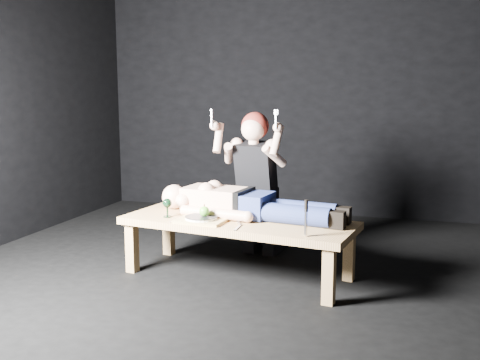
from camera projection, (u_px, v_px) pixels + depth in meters
The scene contains 13 objects.
ground at pixel (251, 281), 4.23m from camera, with size 5.00×5.00×0.00m, color black.
back_wall at pixel (313, 84), 6.35m from camera, with size 5.00×5.00×0.00m, color black.
table at pixel (238, 248), 4.31m from camera, with size 1.79×0.67×0.45m, color tan.
lying_man at pixel (251, 201), 4.34m from camera, with size 1.75×0.53×0.26m, color #DBA88B, non-canonical shape.
kneeling_woman at pixel (259, 182), 4.81m from camera, with size 0.69×0.77×1.29m, color black, non-canonical shape.
serving_tray at pixel (201, 220), 4.20m from camera, with size 0.36×0.26×0.02m, color tan.
plate at pixel (201, 218), 4.20m from camera, with size 0.24×0.24×0.02m, color white.
apple at pixel (204, 211), 4.19m from camera, with size 0.08×0.08×0.08m, color #48981F.
goblet at pixel (167, 208), 4.35m from camera, with size 0.07×0.07×0.15m, color black, non-canonical shape.
fork_flat at pixel (178, 220), 4.25m from camera, with size 0.02×0.19×0.01m, color #B2B2B7.
knife_flat at pixel (238, 227), 4.02m from camera, with size 0.02×0.19×0.01m, color #B2B2B7.
spoon_flat at pixel (238, 222), 4.17m from camera, with size 0.02×0.19×0.01m, color #B2B2B7.
carving_knife at pixel (306, 218), 3.76m from camera, with size 0.03×0.04×0.25m, color #B2B2B7, non-canonical shape.
Camera 1 is at (1.13, -3.90, 1.43)m, focal length 41.72 mm.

